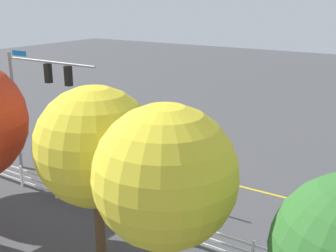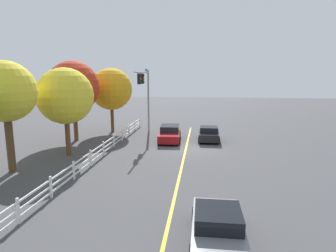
{
  "view_description": "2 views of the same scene",
  "coord_description": "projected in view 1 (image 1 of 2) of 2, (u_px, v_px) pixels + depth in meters",
  "views": [
    {
      "loc": [
        -12.76,
        19.13,
        9.6
      ],
      "look_at": [
        -1.04,
        0.97,
        2.96
      ],
      "focal_mm": 44.6,
      "sensor_mm": 36.0,
      "label": 1
    },
    {
      "loc": [
        -23.57,
        -1.31,
        6.15
      ],
      "look_at": [
        -1.04,
        1.43,
        2.12
      ],
      "focal_mm": 30.14,
      "sensor_mm": 36.0,
      "label": 2
    }
  ],
  "objects": [
    {
      "name": "car_1",
      "position": [
        107.0,
        155.0,
        24.63
      ],
      "size": [
        4.8,
        2.2,
        1.49
      ],
      "rotation": [
        0.0,
        0.0,
        3.19
      ],
      "color": "maroon",
      "rests_on": "ground_plane"
    },
    {
      "name": "ground_plane",
      "position": [
        162.0,
        167.0,
        24.8
      ],
      "size": [
        120.0,
        120.0,
        0.0
      ],
      "primitive_type": "plane",
      "color": "#444447"
    },
    {
      "name": "lane_center_stripe",
      "position": [
        223.0,
        182.0,
        22.72
      ],
      "size": [
        28.0,
        0.16,
        0.01
      ],
      "primitive_type": "cube",
      "color": "gold",
      "rests_on": "ground_plane"
    },
    {
      "name": "white_rail_fence",
      "position": [
        140.0,
        215.0,
        18.04
      ],
      "size": [
        26.1,
        0.1,
        1.15
      ],
      "color": "white",
      "rests_on": "ground_plane"
    },
    {
      "name": "tree_2",
      "position": [
        165.0,
        178.0,
        10.74
      ],
      "size": [
        3.81,
        3.81,
        7.13
      ],
      "color": "brown",
      "rests_on": "ground_plane"
    },
    {
      "name": "car_2",
      "position": [
        137.0,
        137.0,
        27.98
      ],
      "size": [
        4.16,
        2.02,
        1.38
      ],
      "rotation": [
        0.0,
        0.0,
        6.26
      ],
      "color": "black",
      "rests_on": "ground_plane"
    },
    {
      "name": "tree_4",
      "position": [
        96.0,
        147.0,
        14.51
      ],
      "size": [
        4.28,
        4.28,
        6.81
      ],
      "color": "brown",
      "rests_on": "ground_plane"
    },
    {
      "name": "signal_assembly",
      "position": [
        35.0,
        91.0,
        22.37
      ],
      "size": [
        6.39,
        0.38,
        6.92
      ],
      "color": "gray",
      "rests_on": "ground_plane"
    }
  ]
}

